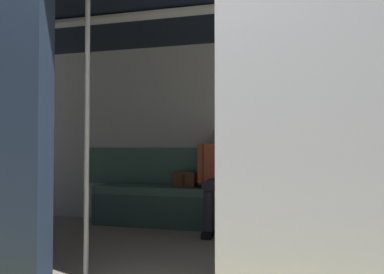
{
  "coord_description": "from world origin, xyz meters",
  "views": [
    {
      "loc": [
        -1.0,
        2.15,
        0.92
      ],
      "look_at": [
        -0.05,
        -1.26,
        1.01
      ],
      "focal_mm": 37.25,
      "sensor_mm": 36.0,
      "label": 1
    }
  ],
  "objects": [
    {
      "name": "train_car",
      "position": [
        0.08,
        -1.22,
        1.53
      ],
      "size": [
        6.4,
        2.75,
        2.31
      ],
      "color": "silver",
      "rests_on": "ground_plane"
    },
    {
      "name": "bench_seat",
      "position": [
        0.0,
        -2.24,
        0.35
      ],
      "size": [
        2.83,
        0.44,
        0.46
      ],
      "color": "#4C7566",
      "rests_on": "ground_plane"
    },
    {
      "name": "person_seated",
      "position": [
        -0.12,
        -2.19,
        0.68
      ],
      "size": [
        0.55,
        0.69,
        1.19
      ],
      "color": "#CC5933",
      "rests_on": "ground_plane"
    },
    {
      "name": "handbag",
      "position": [
        0.33,
        -2.3,
        0.55
      ],
      "size": [
        0.26,
        0.15,
        0.17
      ],
      "color": "brown",
      "rests_on": "bench_seat"
    },
    {
      "name": "book",
      "position": [
        -0.48,
        -2.27,
        0.48
      ],
      "size": [
        0.19,
        0.24,
        0.03
      ],
      "primitive_type": "cube",
      "rotation": [
        0.0,
        0.0,
        -0.19
      ],
      "color": "#26598C",
      "rests_on": "bench_seat"
    },
    {
      "name": "grab_pole_door",
      "position": [
        0.49,
        -0.38,
        1.08
      ],
      "size": [
        0.04,
        0.04,
        2.17
      ],
      "primitive_type": "cylinder",
      "color": "silver",
      "rests_on": "ground_plane"
    }
  ]
}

